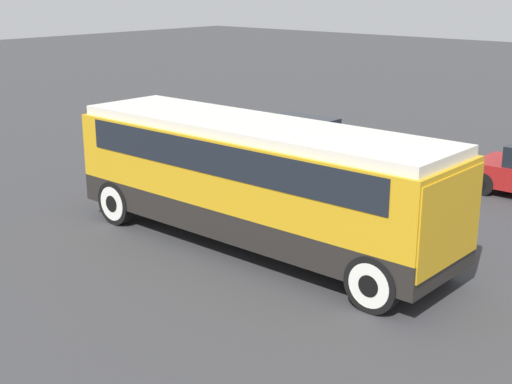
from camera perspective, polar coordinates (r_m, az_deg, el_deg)
name	(u,v)px	position (r m, az deg, el deg)	size (l,w,h in m)	color
ground_plane	(256,246)	(16.65, 0.00, -4.34)	(120.00, 120.00, 0.00)	#38383A
tour_bus	(259,173)	(16.04, 0.26, 1.50)	(9.58, 2.59, 2.92)	black
parked_car_mid	(302,138)	(24.83, 3.68, 4.35)	(4.57, 1.97, 1.39)	navy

